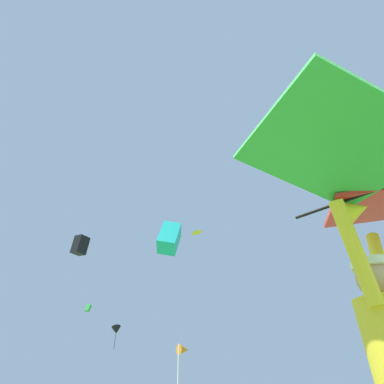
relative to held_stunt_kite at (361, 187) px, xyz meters
name	(u,v)px	position (x,y,z in m)	size (l,w,h in m)	color
held_stunt_kite	(361,187)	(0.00, 0.00, 0.00)	(2.20, 1.34, 0.44)	black
distant_kite_teal_mid_right	(169,238)	(4.27, 9.86, 4.29)	(1.52, 1.38, 1.64)	#19B2AD
distant_kite_black_high_right	(80,245)	(3.03, 20.17, 7.16)	(1.09, 1.16, 1.37)	black
distant_kite_green_overhead_distant	(88,308)	(8.44, 33.38, 5.74)	(0.79, 0.65, 0.85)	green
distant_kite_yellow_mid_left	(197,232)	(10.63, 16.42, 8.82)	(1.05, 1.07, 0.38)	yellow
distant_kite_black_far_center	(116,330)	(8.67, 25.31, 2.62)	(1.09, 1.22, 1.89)	black
marker_flag	(183,355)	(2.41, 5.86, -0.63)	(0.30, 0.24, 1.75)	silver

